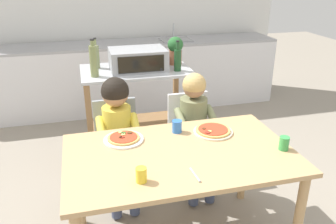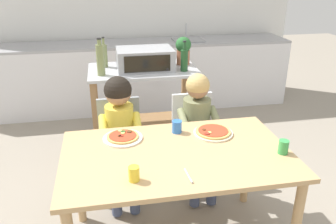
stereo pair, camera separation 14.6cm
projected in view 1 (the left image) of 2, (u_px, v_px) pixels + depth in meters
ground_plane at (146, 159)px, 3.53m from camera, size 11.97×11.97×0.00m
back_wall_tiled at (116, 2)px, 4.66m from camera, size 4.55×0.12×2.70m
kitchen_counter at (124, 76)px, 4.65m from camera, size 4.09×0.60×1.09m
kitchen_island_cart at (137, 99)px, 3.40m from camera, size 1.02×0.61×0.91m
toaster_oven at (138, 59)px, 3.23m from camera, size 0.52×0.36×0.19m
bottle_brown_beer at (178, 59)px, 3.19m from camera, size 0.07×0.07×0.28m
bottle_squat_spirits at (96, 56)px, 3.27m from camera, size 0.06×0.06×0.29m
bottle_dark_olive_oil at (94, 60)px, 3.01m from camera, size 0.07×0.07×0.33m
potted_herb_plant at (175, 49)px, 3.39m from camera, size 0.15×0.15×0.27m
dining_table at (180, 165)px, 2.22m from camera, size 1.43×0.87×0.73m
dining_chair_left at (118, 143)px, 2.83m from camera, size 0.36×0.36×0.81m
dining_chair_right at (190, 134)px, 2.97m from camera, size 0.36×0.36×0.81m
child_in_yellow_shirt at (118, 126)px, 2.64m from camera, size 0.32×0.42×1.03m
child_in_olive_shirt at (196, 121)px, 2.79m from camera, size 0.32×0.42×1.02m
pizza_plate_white at (124, 139)px, 2.32m from camera, size 0.27×0.27×0.03m
pizza_plate_cream at (213, 131)px, 2.43m from camera, size 0.27×0.27×0.03m
drinking_cup_green at (284, 143)px, 2.20m from camera, size 0.06×0.06×0.09m
drinking_cup_blue at (177, 126)px, 2.43m from camera, size 0.07×0.07×0.09m
drinking_cup_yellow at (141, 175)px, 1.87m from camera, size 0.06×0.06×0.09m
serving_spoon at (195, 175)px, 1.93m from camera, size 0.02×0.14×0.01m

